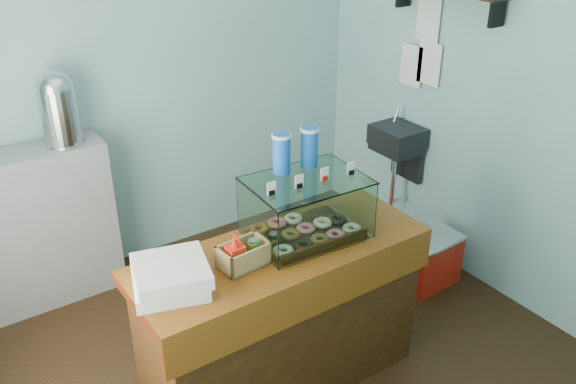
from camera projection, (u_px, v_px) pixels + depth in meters
ground at (259, 354)px, 3.76m from camera, size 3.50×3.50×0.00m
room_shell at (255, 86)px, 2.99m from camera, size 3.54×3.04×2.82m
counter at (282, 317)px, 3.36m from camera, size 1.60×0.60×0.90m
back_shelf at (36, 229)px, 4.02m from camera, size 1.00×0.32×1.10m
display_case at (303, 204)px, 3.23m from camera, size 0.63×0.48×0.55m
condiment_crate at (242, 254)px, 2.99m from camera, size 0.26×0.17×0.19m
pastry_boxes at (170, 276)px, 2.83m from camera, size 0.42×0.43×0.13m
coffee_urn at (57, 106)px, 3.78m from camera, size 0.26×0.26×0.48m
red_cooler at (427, 259)px, 4.35m from camera, size 0.45×0.35×0.38m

